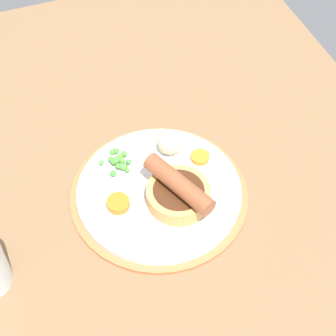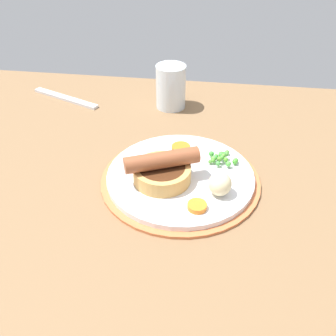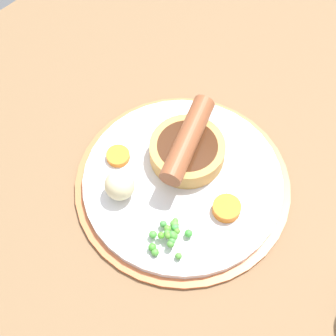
{
  "view_description": "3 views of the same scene",
  "coord_description": "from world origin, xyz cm",
  "px_view_note": "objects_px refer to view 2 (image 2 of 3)",
  "views": [
    {
      "loc": [
        -43.77,
        15.85,
        70.04
      ],
      "look_at": [
        3.65,
        -1.97,
        6.77
      ],
      "focal_mm": 60.0,
      "sensor_mm": 36.0,
      "label": 1
    },
    {
      "loc": [
        6.75,
        -48.1,
        41.82
      ],
      "look_at": [
        0.34,
        -2.22,
        7.05
      ],
      "focal_mm": 40.0,
      "sensor_mm": 36.0,
      "label": 2
    },
    {
      "loc": [
        26.57,
        21.83,
        63.07
      ],
      "look_at": [
        3.24,
        -1.35,
        7.06
      ],
      "focal_mm": 60.0,
      "sensor_mm": 36.0,
      "label": 3
    }
  ],
  "objects_px": {
    "dinner_plate": "(180,179)",
    "pea_pile": "(222,158)",
    "drinking_glass": "(171,87)",
    "carrot_slice_1": "(181,149)",
    "fork": "(66,98)",
    "potato_chunk_0": "(220,184)",
    "carrot_slice_2": "(197,206)",
    "sausage_pudding": "(162,170)"
  },
  "relations": [
    {
      "from": "drinking_glass",
      "to": "carrot_slice_1",
      "type": "bearing_deg",
      "value": -77.22
    },
    {
      "from": "pea_pile",
      "to": "potato_chunk_0",
      "type": "height_order",
      "value": "potato_chunk_0"
    },
    {
      "from": "carrot_slice_1",
      "to": "fork",
      "type": "height_order",
      "value": "carrot_slice_1"
    },
    {
      "from": "dinner_plate",
      "to": "pea_pile",
      "type": "height_order",
      "value": "pea_pile"
    },
    {
      "from": "dinner_plate",
      "to": "potato_chunk_0",
      "type": "bearing_deg",
      "value": -30.04
    },
    {
      "from": "pea_pile",
      "to": "carrot_slice_2",
      "type": "height_order",
      "value": "pea_pile"
    },
    {
      "from": "sausage_pudding",
      "to": "fork",
      "type": "xyz_separation_m",
      "value": [
        -0.27,
        0.28,
        -0.03
      ]
    },
    {
      "from": "carrot_slice_1",
      "to": "fork",
      "type": "xyz_separation_m",
      "value": [
        -0.29,
        0.19,
        -0.02
      ]
    },
    {
      "from": "drinking_glass",
      "to": "sausage_pudding",
      "type": "bearing_deg",
      "value": -85.22
    },
    {
      "from": "pea_pile",
      "to": "drinking_glass",
      "type": "height_order",
      "value": "drinking_glass"
    },
    {
      "from": "pea_pile",
      "to": "drinking_glass",
      "type": "distance_m",
      "value": 0.25
    },
    {
      "from": "carrot_slice_1",
      "to": "drinking_glass",
      "type": "bearing_deg",
      "value": 102.78
    },
    {
      "from": "fork",
      "to": "carrot_slice_2",
      "type": "bearing_deg",
      "value": -23.18
    },
    {
      "from": "dinner_plate",
      "to": "fork",
      "type": "distance_m",
      "value": 0.39
    },
    {
      "from": "carrot_slice_2",
      "to": "drinking_glass",
      "type": "height_order",
      "value": "drinking_glass"
    },
    {
      "from": "carrot_slice_2",
      "to": "drinking_glass",
      "type": "distance_m",
      "value": 0.35
    },
    {
      "from": "sausage_pudding",
      "to": "fork",
      "type": "relative_size",
      "value": 0.65
    },
    {
      "from": "dinner_plate",
      "to": "carrot_slice_1",
      "type": "xyz_separation_m",
      "value": [
        -0.01,
        0.07,
        0.01
      ]
    },
    {
      "from": "pea_pile",
      "to": "fork",
      "type": "relative_size",
      "value": 0.28
    },
    {
      "from": "carrot_slice_1",
      "to": "drinking_glass",
      "type": "height_order",
      "value": "drinking_glass"
    },
    {
      "from": "carrot_slice_2",
      "to": "fork",
      "type": "relative_size",
      "value": 0.16
    },
    {
      "from": "dinner_plate",
      "to": "potato_chunk_0",
      "type": "distance_m",
      "value": 0.08
    },
    {
      "from": "dinner_plate",
      "to": "sausage_pudding",
      "type": "height_order",
      "value": "sausage_pudding"
    },
    {
      "from": "sausage_pudding",
      "to": "potato_chunk_0",
      "type": "height_order",
      "value": "sausage_pudding"
    },
    {
      "from": "potato_chunk_0",
      "to": "drinking_glass",
      "type": "xyz_separation_m",
      "value": [
        -0.11,
        0.3,
        0.01
      ]
    },
    {
      "from": "pea_pile",
      "to": "fork",
      "type": "height_order",
      "value": "pea_pile"
    },
    {
      "from": "sausage_pudding",
      "to": "carrot_slice_2",
      "type": "height_order",
      "value": "sausage_pudding"
    },
    {
      "from": "potato_chunk_0",
      "to": "carrot_slice_2",
      "type": "xyz_separation_m",
      "value": [
        -0.03,
        -0.04,
        -0.01
      ]
    },
    {
      "from": "pea_pile",
      "to": "dinner_plate",
      "type": "bearing_deg",
      "value": -145.16
    },
    {
      "from": "pea_pile",
      "to": "potato_chunk_0",
      "type": "xyz_separation_m",
      "value": [
        -0.0,
        -0.08,
        0.01
      ]
    },
    {
      "from": "pea_pile",
      "to": "carrot_slice_2",
      "type": "bearing_deg",
      "value": -104.94
    },
    {
      "from": "sausage_pudding",
      "to": "pea_pile",
      "type": "relative_size",
      "value": 2.31
    },
    {
      "from": "pea_pile",
      "to": "carrot_slice_1",
      "type": "bearing_deg",
      "value": 162.88
    },
    {
      "from": "fork",
      "to": "potato_chunk_0",
      "type": "bearing_deg",
      "value": -17.22
    },
    {
      "from": "pea_pile",
      "to": "carrot_slice_2",
      "type": "distance_m",
      "value": 0.12
    },
    {
      "from": "carrot_slice_2",
      "to": "sausage_pudding",
      "type": "bearing_deg",
      "value": 135.84
    },
    {
      "from": "sausage_pudding",
      "to": "carrot_slice_1",
      "type": "bearing_deg",
      "value": 52.53
    },
    {
      "from": "potato_chunk_0",
      "to": "sausage_pudding",
      "type": "bearing_deg",
      "value": 167.12
    },
    {
      "from": "fork",
      "to": "dinner_plate",
      "type": "bearing_deg",
      "value": -19.06
    },
    {
      "from": "dinner_plate",
      "to": "pea_pile",
      "type": "xyz_separation_m",
      "value": [
        0.07,
        0.05,
        0.02
      ]
    },
    {
      "from": "sausage_pudding",
      "to": "fork",
      "type": "distance_m",
      "value": 0.39
    },
    {
      "from": "dinner_plate",
      "to": "pea_pile",
      "type": "relative_size",
      "value": 5.12
    }
  ]
}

